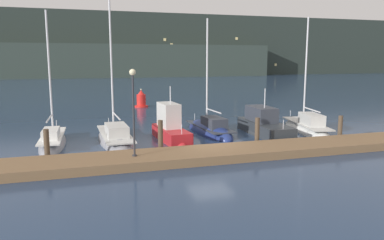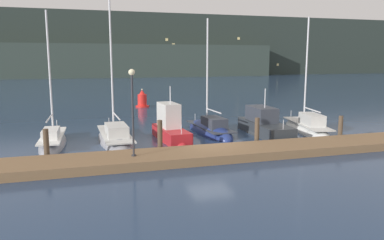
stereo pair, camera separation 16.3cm
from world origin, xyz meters
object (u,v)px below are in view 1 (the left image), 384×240
(sailboat_berth_4, at_px, (210,131))
(motorboat_berth_3, at_px, (171,134))
(sailboat_berth_2, at_px, (115,139))
(sailboat_berth_6, at_px, (307,129))
(sailboat_berth_1, at_px, (53,143))
(motorboat_berth_5, at_px, (264,129))
(dock_lamppost, at_px, (133,99))
(channel_buoy, at_px, (141,100))

(sailboat_berth_4, bearing_deg, motorboat_berth_3, -155.26)
(sailboat_berth_2, distance_m, sailboat_berth_6, 13.84)
(sailboat_berth_1, distance_m, motorboat_berth_5, 14.15)
(sailboat_berth_2, relative_size, dock_lamppost, 2.56)
(sailboat_berth_4, xyz_separation_m, dock_lamppost, (-6.37, -6.68, 3.22))
(sailboat_berth_1, bearing_deg, dock_lamppost, -53.96)
(motorboat_berth_3, bearing_deg, sailboat_berth_1, 175.02)
(sailboat_berth_1, height_order, sailboat_berth_4, sailboat_berth_1)
(motorboat_berth_5, relative_size, sailboat_berth_6, 0.72)
(motorboat_berth_3, distance_m, dock_lamppost, 6.71)
(sailboat_berth_1, relative_size, sailboat_berth_2, 0.80)
(dock_lamppost, bearing_deg, sailboat_berth_6, 21.13)
(sailboat_berth_2, bearing_deg, sailboat_berth_6, -2.47)
(sailboat_berth_1, height_order, dock_lamppost, sailboat_berth_1)
(channel_buoy, xyz_separation_m, dock_lamppost, (-3.99, -22.68, 2.57))
(motorboat_berth_5, distance_m, dock_lamppost, 11.55)
(sailboat_berth_6, height_order, channel_buoy, sailboat_berth_6)
(sailboat_berth_1, height_order, motorboat_berth_3, sailboat_berth_1)
(dock_lamppost, bearing_deg, sailboat_berth_4, 46.35)
(motorboat_berth_5, bearing_deg, sailboat_berth_6, 0.39)
(sailboat_berth_4, bearing_deg, sailboat_berth_1, -175.35)
(motorboat_berth_3, bearing_deg, motorboat_berth_5, -0.22)
(sailboat_berth_4, distance_m, dock_lamppost, 9.78)
(dock_lamppost, bearing_deg, sailboat_berth_1, 126.04)
(sailboat_berth_1, distance_m, motorboat_berth_3, 7.38)
(sailboat_berth_2, height_order, motorboat_berth_3, sailboat_berth_2)
(channel_buoy, distance_m, dock_lamppost, 23.17)
(sailboat_berth_1, xyz_separation_m, motorboat_berth_5, (14.13, -0.67, 0.23))
(motorboat_berth_3, height_order, sailboat_berth_4, sailboat_berth_4)
(sailboat_berth_4, distance_m, motorboat_berth_5, 3.85)
(sailboat_berth_2, bearing_deg, sailboat_berth_1, 179.29)
(sailboat_berth_6, xyz_separation_m, channel_buoy, (-9.40, 17.51, 0.61))
(sailboat_berth_1, bearing_deg, motorboat_berth_3, -4.98)
(sailboat_berth_2, height_order, dock_lamppost, sailboat_berth_2)
(motorboat_berth_3, distance_m, sailboat_berth_6, 10.28)
(sailboat_berth_1, distance_m, dock_lamppost, 7.88)
(sailboat_berth_2, distance_m, sailboat_berth_4, 6.86)
(sailboat_berth_4, bearing_deg, motorboat_berth_5, -23.42)
(motorboat_berth_3, relative_size, motorboat_berth_5, 0.79)
(sailboat_berth_2, xyz_separation_m, motorboat_berth_3, (3.54, -0.59, 0.28))
(dock_lamppost, bearing_deg, motorboat_berth_5, 27.49)
(sailboat_berth_6, bearing_deg, sailboat_berth_2, 177.53)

